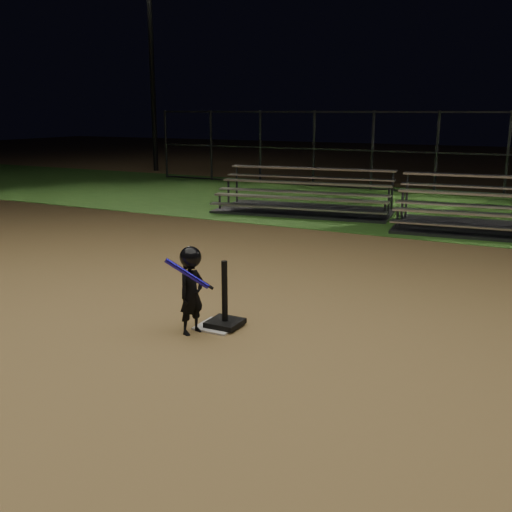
{
  "coord_description": "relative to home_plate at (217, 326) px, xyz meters",
  "views": [
    {
      "loc": [
        3.43,
        -5.68,
        2.5
      ],
      "look_at": [
        0.0,
        1.0,
        0.65
      ],
      "focal_mm": 41.59,
      "sensor_mm": 36.0,
      "label": 1
    }
  ],
  "objects": [
    {
      "name": "ground",
      "position": [
        0.0,
        0.0,
        -0.01
      ],
      "size": [
        80.0,
        80.0,
        0.0
      ],
      "primitive_type": "plane",
      "color": "olive",
      "rests_on": "ground"
    },
    {
      "name": "grass_strip",
      "position": [
        0.0,
        10.0,
        -0.01
      ],
      "size": [
        60.0,
        8.0,
        0.01
      ],
      "primitive_type": "cube",
      "color": "#2F5E1E",
      "rests_on": "ground"
    },
    {
      "name": "home_plate",
      "position": [
        0.0,
        0.0,
        0.0
      ],
      "size": [
        0.45,
        0.45,
        0.02
      ],
      "primitive_type": "cube",
      "color": "beige",
      "rests_on": "ground"
    },
    {
      "name": "batting_tee",
      "position": [
        0.08,
        0.04,
        0.16
      ],
      "size": [
        0.38,
        0.38,
        0.79
      ],
      "color": "black",
      "rests_on": "home_plate"
    },
    {
      "name": "child_batter",
      "position": [
        -0.16,
        -0.29,
        0.53
      ],
      "size": [
        0.47,
        0.5,
        1.02
      ],
      "rotation": [
        0.0,
        0.0,
        1.28
      ],
      "color": "black",
      "rests_on": "ground"
    },
    {
      "name": "bleacher_left",
      "position": [
        -2.24,
        8.03,
        0.21
      ],
      "size": [
        4.57,
        2.66,
        1.06
      ],
      "rotation": [
        0.0,
        0.0,
        0.13
      ],
      "color": "#B2B1B6",
      "rests_on": "ground"
    },
    {
      "name": "bleacher_right",
      "position": [
        2.56,
        7.58,
        0.22
      ],
      "size": [
        4.78,
        2.65,
        1.12
      ],
      "rotation": [
        0.0,
        0.0,
        0.09
      ],
      "color": "silver",
      "rests_on": "ground"
    },
    {
      "name": "backstop_fence",
      "position": [
        0.0,
        13.0,
        1.24
      ],
      "size": [
        20.08,
        0.08,
        2.5
      ],
      "color": "#38383D",
      "rests_on": "ground"
    },
    {
      "name": "light_pole_left",
      "position": [
        -12.0,
        14.94,
        4.93
      ],
      "size": [
        0.9,
        0.53,
        8.3
      ],
      "color": "#2D2D30",
      "rests_on": "ground"
    }
  ]
}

